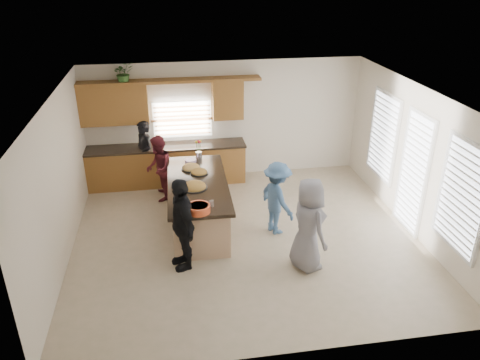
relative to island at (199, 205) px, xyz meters
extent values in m
plane|color=#C5AD92|center=(0.85, -0.62, -0.45)|extent=(6.50, 6.50, 0.00)
cube|color=silver|center=(0.85, 2.38, 0.95)|extent=(6.50, 0.02, 2.80)
cube|color=silver|center=(0.85, -3.62, 0.95)|extent=(6.50, 0.02, 2.80)
cube|color=silver|center=(-2.40, -0.62, 0.95)|extent=(0.02, 6.00, 2.80)
cube|color=silver|center=(4.10, -0.62, 0.95)|extent=(0.02, 6.00, 2.80)
cube|color=white|center=(0.85, -0.62, 2.35)|extent=(6.50, 6.00, 0.02)
cube|color=olive|center=(-0.57, 2.07, 0.00)|extent=(3.65, 0.62, 0.90)
cube|color=black|center=(-0.57, 2.07, 0.47)|extent=(3.70, 0.65, 0.05)
cube|color=olive|center=(-1.65, 2.20, 1.50)|extent=(1.50, 0.36, 0.90)
cube|color=olive|center=(0.90, 2.20, 1.50)|extent=(0.70, 0.36, 0.90)
cube|color=olive|center=(-0.37, 2.20, 1.98)|extent=(4.05, 0.40, 0.06)
cube|color=brown|center=(-0.15, 2.34, 1.02)|extent=(1.35, 0.08, 0.85)
cube|color=white|center=(4.07, 0.68, 0.97)|extent=(0.06, 1.10, 1.75)
cube|color=white|center=(4.07, -0.72, 0.72)|extent=(0.06, 0.85, 2.25)
cube|color=white|center=(4.07, -2.22, 0.97)|extent=(0.06, 1.10, 1.75)
cube|color=tan|center=(0.00, 0.00, -0.01)|extent=(1.06, 2.52, 0.88)
cube|color=black|center=(0.00, 0.00, 0.46)|extent=(1.21, 2.73, 0.07)
cube|color=black|center=(0.00, 0.00, -0.41)|extent=(0.98, 2.44, 0.08)
cylinder|color=black|center=(-0.08, -0.25, 0.51)|extent=(0.49, 0.49, 0.02)
ellipsoid|color=#B88739|center=(-0.08, -0.25, 0.53)|extent=(0.44, 0.44, 0.20)
cylinder|color=black|center=(0.07, 0.40, 0.51)|extent=(0.36, 0.36, 0.02)
ellipsoid|color=#B88739|center=(0.07, 0.40, 0.53)|extent=(0.33, 0.33, 0.15)
cylinder|color=black|center=(-0.08, 0.65, 0.51)|extent=(0.41, 0.41, 0.02)
ellipsoid|color=#D8AF5C|center=(-0.08, 0.65, 0.53)|extent=(0.37, 0.37, 0.17)
cylinder|color=#E05029|center=(-0.07, -1.18, 0.56)|extent=(0.40, 0.40, 0.13)
cylinder|color=beige|center=(-0.07, -1.18, 0.61)|extent=(0.33, 0.33, 0.04)
cylinder|color=white|center=(0.17, -1.03, 0.55)|extent=(0.09, 0.09, 0.11)
cylinder|color=#A27EB8|center=(-0.07, 1.03, 0.53)|extent=(0.25, 0.25, 0.06)
cylinder|color=silver|center=(0.12, 1.22, 0.57)|extent=(0.13, 0.13, 0.14)
imported|color=#376729|center=(-1.37, 2.20, 2.18)|extent=(0.54, 0.51, 0.47)
imported|color=black|center=(-1.07, 1.98, 0.35)|extent=(0.62, 0.69, 1.60)
imported|color=maroon|center=(-0.75, 1.29, 0.28)|extent=(0.58, 0.73, 1.46)
imported|color=black|center=(-0.37, -1.34, 0.38)|extent=(0.62, 1.05, 1.67)
imported|color=#3C5E84|center=(1.47, -0.49, 0.28)|extent=(0.84, 1.08, 1.46)
imported|color=slate|center=(1.72, -1.71, 0.38)|extent=(0.74, 0.93, 1.67)
camera|label=1|loc=(-0.48, -8.20, 4.41)|focal=35.00mm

